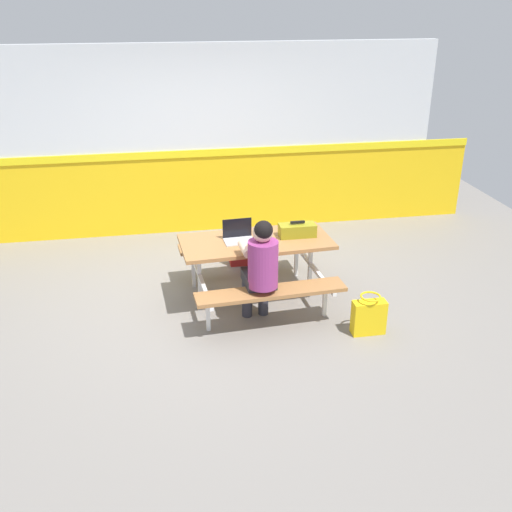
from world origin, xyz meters
The scene contains 8 objects.
ground_plane centered at (0.00, 0.00, -0.01)m, with size 10.00×10.00×0.02m, color gray.
accent_backdrop centered at (0.00, 2.30, 1.25)m, with size 8.00×0.14×2.60m.
picnic_table_main centered at (0.41, 0.00, 0.57)m, with size 1.67×1.65×0.74m.
student_nearer centered at (0.36, -0.56, 0.71)m, with size 0.38×0.53×1.21m.
laptop_silver centered at (0.22, 0.03, 0.79)m, with size 0.33×0.24×0.22m.
toolbox_grey centered at (0.87, 0.03, 0.81)m, with size 0.40×0.18×0.18m.
backpack_dark centered at (0.39, 1.01, 0.22)m, with size 0.30×0.22×0.44m.
tote_bag_bright centered at (1.41, -0.88, 0.19)m, with size 0.34×0.21×0.43m.
Camera 1 is at (-0.62, -5.76, 3.19)m, focal length 41.15 mm.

